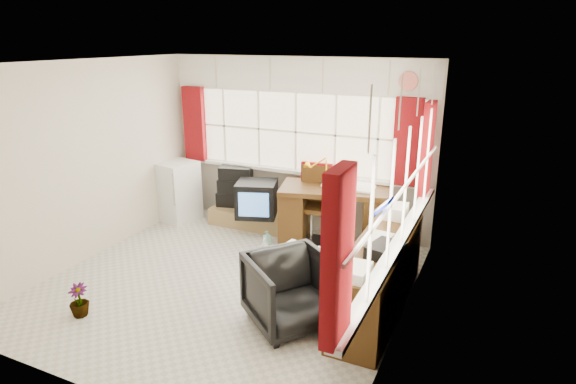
# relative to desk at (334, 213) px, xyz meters

# --- Properties ---
(ground) EXTENTS (4.00, 4.00, 0.00)m
(ground) POSITION_rel_desk_xyz_m (-0.76, -1.56, -0.46)
(ground) COLOR beige
(ground) RESTS_ON ground
(room_walls) EXTENTS (4.00, 4.00, 4.00)m
(room_walls) POSITION_rel_desk_xyz_m (-0.76, -1.56, 1.04)
(room_walls) COLOR beige
(room_walls) RESTS_ON ground
(window_back) EXTENTS (3.70, 0.12, 3.60)m
(window_back) POSITION_rel_desk_xyz_m (-0.76, 0.38, 0.48)
(window_back) COLOR #F3E6C0
(window_back) RESTS_ON room_walls
(window_right) EXTENTS (0.12, 3.70, 3.60)m
(window_right) POSITION_rel_desk_xyz_m (1.19, -1.56, 0.48)
(window_right) COLOR #F3E6C0
(window_right) RESTS_ON room_walls
(curtains) EXTENTS (3.83, 3.83, 1.15)m
(curtains) POSITION_rel_desk_xyz_m (0.17, -0.63, 0.99)
(curtains) COLOR maroon
(curtains) RESTS_ON room_walls
(overhead_cabinets) EXTENTS (3.98, 3.98, 0.48)m
(overhead_cabinets) POSITION_rel_desk_xyz_m (0.22, -0.58, 1.79)
(overhead_cabinets) COLOR white
(overhead_cabinets) RESTS_ON room_walls
(desk) EXTENTS (1.58, 1.05, 0.87)m
(desk) POSITION_rel_desk_xyz_m (0.00, 0.00, 0.00)
(desk) COLOR #4A2B11
(desk) RESTS_ON ground
(desk_lamp) EXTENTS (0.14, 0.12, 0.40)m
(desk_lamp) POSITION_rel_desk_xyz_m (-0.13, 0.00, 0.65)
(desk_lamp) COLOR #FBAE0A
(desk_lamp) RESTS_ON desk
(task_chair) EXTENTS (0.49, 0.51, 1.10)m
(task_chair) POSITION_rel_desk_xyz_m (-0.31, 0.04, 0.12)
(task_chair) COLOR black
(task_chair) RESTS_ON ground
(office_chair) EXTENTS (1.11, 1.11, 0.73)m
(office_chair) POSITION_rel_desk_xyz_m (0.26, -2.00, -0.10)
(office_chair) COLOR black
(office_chair) RESTS_ON ground
(radiator) EXTENTS (0.40, 0.20, 0.58)m
(radiator) POSITION_rel_desk_xyz_m (0.17, -1.37, -0.23)
(radiator) COLOR white
(radiator) RESTS_ON ground
(credenza) EXTENTS (0.50, 2.00, 0.85)m
(credenza) POSITION_rel_desk_xyz_m (0.97, -1.36, -0.07)
(credenza) COLOR #4A2B11
(credenza) RESTS_ON ground
(file_tray) EXTENTS (0.36, 0.42, 0.12)m
(file_tray) POSITION_rel_desk_xyz_m (1.09, -1.64, 0.35)
(file_tray) COLOR black
(file_tray) RESTS_ON credenza
(tv_bench) EXTENTS (1.40, 0.50, 0.25)m
(tv_bench) POSITION_rel_desk_xyz_m (-1.31, 0.16, -0.34)
(tv_bench) COLOR #9D7F4E
(tv_bench) RESTS_ON ground
(crt_tv) EXTENTS (0.70, 0.67, 0.51)m
(crt_tv) POSITION_rel_desk_xyz_m (-1.19, -0.01, 0.04)
(crt_tv) COLOR black
(crt_tv) RESTS_ON tv_bench
(hifi_stack) EXTENTS (0.67, 0.51, 0.62)m
(hifi_stack) POSITION_rel_desk_xyz_m (-1.70, 0.29, 0.08)
(hifi_stack) COLOR black
(hifi_stack) RESTS_ON tv_bench
(mini_fridge) EXTENTS (0.65, 0.65, 0.93)m
(mini_fridge) POSITION_rel_desk_xyz_m (-2.56, -0.08, 0.00)
(mini_fridge) COLOR white
(mini_fridge) RESTS_ON ground
(spray_bottle_a) EXTENTS (0.12, 0.12, 0.28)m
(spray_bottle_a) POSITION_rel_desk_xyz_m (-0.66, -0.80, -0.32)
(spray_bottle_a) COLOR silver
(spray_bottle_a) RESTS_ON ground
(spray_bottle_b) EXTENTS (0.12, 0.12, 0.19)m
(spray_bottle_b) POSITION_rel_desk_xyz_m (-0.85, -0.36, -0.37)
(spray_bottle_b) COLOR #99E4D1
(spray_bottle_b) RESTS_ON ground
(flower_vase) EXTENTS (0.25, 0.25, 0.35)m
(flower_vase) POSITION_rel_desk_xyz_m (-1.78, -2.78, -0.29)
(flower_vase) COLOR black
(flower_vase) RESTS_ON ground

